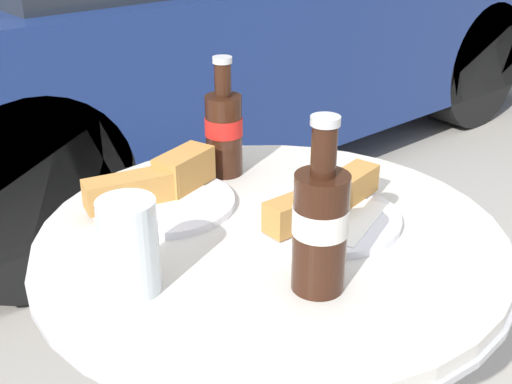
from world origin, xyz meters
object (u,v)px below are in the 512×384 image
at_px(cola_bottle_right, 320,225).
at_px(drinking_glass, 129,250).
at_px(cola_bottle_left, 224,130).
at_px(lunch_plate_far, 162,191).
at_px(parked_car, 181,11).
at_px(bistro_table, 270,326).
at_px(lunch_plate_near, 325,209).

relative_size(cola_bottle_right, drinking_glass, 1.83).
bearing_deg(cola_bottle_left, lunch_plate_far, -168.32).
bearing_deg(drinking_glass, parked_car, 53.91).
xyz_separation_m(bistro_table, lunch_plate_far, (-0.07, 0.18, 0.20)).
bearing_deg(parked_car, cola_bottle_right, -120.62).
height_order(cola_bottle_right, parked_car, parked_car).
bearing_deg(parked_car, lunch_plate_near, -119.17).
relative_size(cola_bottle_right, lunch_plate_near, 0.95).
relative_size(cola_bottle_left, lunch_plate_far, 0.89).
height_order(cola_bottle_left, drinking_glass, cola_bottle_left).
bearing_deg(bistro_table, lunch_plate_far, 112.39).
distance_m(lunch_plate_far, parked_car, 2.18).
xyz_separation_m(cola_bottle_right, parked_car, (1.25, 2.10, -0.16)).
relative_size(lunch_plate_far, parked_car, 0.06).
bearing_deg(cola_bottle_left, cola_bottle_right, -110.32).
distance_m(cola_bottle_left, cola_bottle_right, 0.38).
distance_m(cola_bottle_right, lunch_plate_far, 0.33).
distance_m(bistro_table, parked_car, 2.29).
bearing_deg(lunch_plate_far, parked_car, 54.59).
bearing_deg(lunch_plate_far, cola_bottle_right, -86.69).
bearing_deg(cola_bottle_left, lunch_plate_near, -89.01).
xyz_separation_m(bistro_table, cola_bottle_right, (-0.05, -0.15, 0.26)).
distance_m(drinking_glass, parked_car, 2.42).
height_order(cola_bottle_right, lunch_plate_near, cola_bottle_right).
xyz_separation_m(drinking_glass, lunch_plate_far, (0.16, 0.18, -0.03)).
distance_m(bistro_table, lunch_plate_near, 0.21).
bearing_deg(bistro_table, drinking_glass, 179.45).
bearing_deg(cola_bottle_left, parked_car, 57.50).
height_order(bistro_table, lunch_plate_far, lunch_plate_far).
relative_size(cola_bottle_right, parked_car, 0.06).
height_order(cola_bottle_left, parked_car, parked_car).
xyz_separation_m(bistro_table, cola_bottle_left, (0.08, 0.21, 0.26)).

